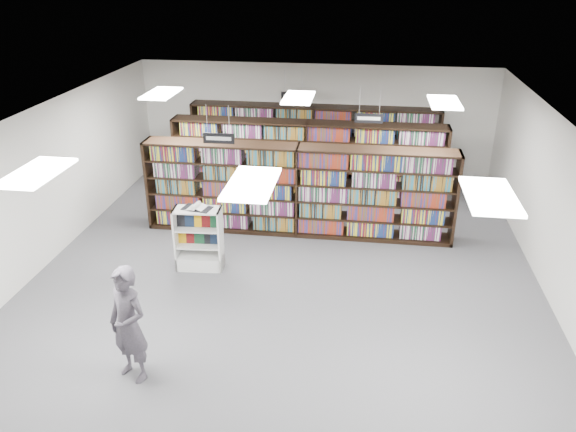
# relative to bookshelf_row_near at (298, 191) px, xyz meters

# --- Properties ---
(floor) EXTENTS (12.00, 12.00, 0.00)m
(floor) POSITION_rel_bookshelf_row_near_xyz_m (0.00, -2.00, -1.05)
(floor) COLOR #4A4A4E
(floor) RESTS_ON ground
(ceiling) EXTENTS (10.00, 12.00, 0.10)m
(ceiling) POSITION_rel_bookshelf_row_near_xyz_m (0.00, -2.00, 2.15)
(ceiling) COLOR white
(ceiling) RESTS_ON wall_back
(wall_back) EXTENTS (10.00, 0.10, 3.20)m
(wall_back) POSITION_rel_bookshelf_row_near_xyz_m (0.00, 4.00, 0.55)
(wall_back) COLOR silver
(wall_back) RESTS_ON ground
(wall_left) EXTENTS (0.10, 12.00, 3.20)m
(wall_left) POSITION_rel_bookshelf_row_near_xyz_m (-5.00, -2.00, 0.55)
(wall_left) COLOR silver
(wall_left) RESTS_ON ground
(wall_right) EXTENTS (0.10, 12.00, 3.20)m
(wall_right) POSITION_rel_bookshelf_row_near_xyz_m (5.00, -2.00, 0.55)
(wall_right) COLOR silver
(wall_right) RESTS_ON ground
(bookshelf_row_near) EXTENTS (7.00, 0.60, 2.10)m
(bookshelf_row_near) POSITION_rel_bookshelf_row_near_xyz_m (0.00, 0.00, 0.00)
(bookshelf_row_near) COLOR black
(bookshelf_row_near) RESTS_ON floor
(bookshelf_row_mid) EXTENTS (7.00, 0.60, 2.10)m
(bookshelf_row_mid) POSITION_rel_bookshelf_row_near_xyz_m (0.00, 2.00, 0.00)
(bookshelf_row_mid) COLOR black
(bookshelf_row_mid) RESTS_ON floor
(bookshelf_row_far) EXTENTS (7.00, 0.60, 2.10)m
(bookshelf_row_far) POSITION_rel_bookshelf_row_near_xyz_m (0.00, 3.70, 0.00)
(bookshelf_row_far) COLOR black
(bookshelf_row_far) RESTS_ON floor
(aisle_sign_left) EXTENTS (0.65, 0.02, 0.80)m
(aisle_sign_left) POSITION_rel_bookshelf_row_near_xyz_m (-1.50, -1.00, 1.48)
(aisle_sign_left) COLOR #B2B2B7
(aisle_sign_left) RESTS_ON ceiling
(aisle_sign_right) EXTENTS (0.65, 0.02, 0.80)m
(aisle_sign_right) POSITION_rel_bookshelf_row_near_xyz_m (1.50, 1.00, 1.48)
(aisle_sign_right) COLOR #B2B2B7
(aisle_sign_right) RESTS_ON ceiling
(aisle_sign_center) EXTENTS (0.65, 0.02, 0.80)m
(aisle_sign_center) POSITION_rel_bookshelf_row_near_xyz_m (-0.50, 3.00, 1.48)
(aisle_sign_center) COLOR #B2B2B7
(aisle_sign_center) RESTS_ON ceiling
(troffer_front_left) EXTENTS (0.60, 1.20, 0.04)m
(troffer_front_left) POSITION_rel_bookshelf_row_near_xyz_m (-3.00, -5.00, 2.11)
(troffer_front_left) COLOR white
(troffer_front_left) RESTS_ON ceiling
(troffer_front_center) EXTENTS (0.60, 1.20, 0.04)m
(troffer_front_center) POSITION_rel_bookshelf_row_near_xyz_m (0.00, -5.00, 2.11)
(troffer_front_center) COLOR white
(troffer_front_center) RESTS_ON ceiling
(troffer_front_right) EXTENTS (0.60, 1.20, 0.04)m
(troffer_front_right) POSITION_rel_bookshelf_row_near_xyz_m (3.00, -5.00, 2.11)
(troffer_front_right) COLOR white
(troffer_front_right) RESTS_ON ceiling
(troffer_back_left) EXTENTS (0.60, 1.20, 0.04)m
(troffer_back_left) POSITION_rel_bookshelf_row_near_xyz_m (-3.00, 0.00, 2.11)
(troffer_back_left) COLOR white
(troffer_back_left) RESTS_ON ceiling
(troffer_back_center) EXTENTS (0.60, 1.20, 0.04)m
(troffer_back_center) POSITION_rel_bookshelf_row_near_xyz_m (0.00, 0.00, 2.11)
(troffer_back_center) COLOR white
(troffer_back_center) RESTS_ON ceiling
(troffer_back_right) EXTENTS (0.60, 1.20, 0.04)m
(troffer_back_right) POSITION_rel_bookshelf_row_near_xyz_m (3.00, 0.00, 2.11)
(troffer_back_right) COLOR white
(troffer_back_right) RESTS_ON ceiling
(endcap_display) EXTENTS (0.97, 0.53, 1.32)m
(endcap_display) POSITION_rel_bookshelf_row_near_xyz_m (-1.79, -1.86, -0.59)
(endcap_display) COLOR silver
(endcap_display) RESTS_ON floor
(open_book) EXTENTS (0.62, 0.43, 0.13)m
(open_book) POSITION_rel_bookshelf_row_near_xyz_m (-1.79, -1.87, 0.30)
(open_book) COLOR black
(open_book) RESTS_ON endcap_display
(shopper) EXTENTS (0.81, 0.69, 1.87)m
(shopper) POSITION_rel_bookshelf_row_near_xyz_m (-1.85, -5.26, -0.11)
(shopper) COLOR #514B55
(shopper) RESTS_ON floor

